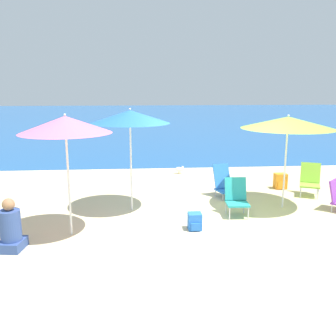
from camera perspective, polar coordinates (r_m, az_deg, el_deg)
ground_plane at (r=7.29m, az=8.45°, el=-8.53°), size 60.00×60.00×0.00m
sea_water at (r=31.85m, az=-1.64°, el=7.73°), size 60.00×40.00×0.01m
beach_umbrella_lime at (r=8.19m, az=17.82°, el=6.59°), size 1.94×1.94×2.01m
beach_umbrella_pink at (r=6.52m, az=-15.38°, el=6.37°), size 1.56×1.56×2.14m
beach_umbrella_blue at (r=7.68m, az=-5.81°, el=7.77°), size 1.63×1.63×2.15m
beach_chair_teal at (r=7.74m, az=10.37°, el=-4.26°), size 0.46×0.55×0.76m
beach_chair_blue at (r=8.96m, az=8.46°, el=-2.16°), size 0.54×0.63×0.77m
beach_chair_lime at (r=9.64m, az=20.83°, el=-1.60°), size 0.64×0.70×0.77m
person_seated_near at (r=6.56m, az=-22.84°, el=-8.58°), size 0.42×0.48×0.86m
backpack_orange at (r=10.03m, az=16.76°, el=-1.93°), size 0.30×0.26×0.40m
backpack_blue at (r=6.95m, az=4.10°, el=-8.12°), size 0.24×0.27×0.31m
seagull at (r=11.26m, az=1.75°, el=-0.16°), size 0.27×0.11×0.23m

